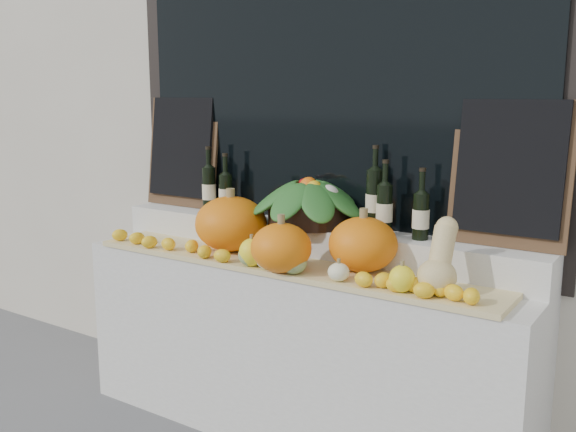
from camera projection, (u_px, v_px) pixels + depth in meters
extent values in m
cube|color=black|center=(328.00, 48.00, 3.12)|extent=(2.40, 0.04, 2.10)
cube|color=black|center=(325.00, 47.00, 3.10)|extent=(2.20, 0.02, 2.00)
cube|color=silver|center=(296.00, 348.00, 3.17)|extent=(2.30, 0.55, 0.88)
cube|color=silver|center=(313.00, 240.00, 3.19)|extent=(2.30, 0.25, 0.16)
cube|color=tan|center=(282.00, 266.00, 2.98)|extent=(2.10, 0.32, 0.02)
ellipsoid|color=orange|center=(231.00, 224.00, 3.20)|extent=(0.43, 0.43, 0.27)
ellipsoid|color=orange|center=(363.00, 244.00, 2.82)|extent=(0.40, 0.40, 0.24)
ellipsoid|color=orange|center=(281.00, 248.00, 2.82)|extent=(0.30, 0.30, 0.22)
ellipsoid|color=#DCC181|center=(437.00, 276.00, 2.51)|extent=(0.16, 0.16, 0.14)
cylinder|color=#DCC181|center=(443.00, 247.00, 2.53)|extent=(0.09, 0.14, 0.18)
sphere|color=#DCC181|center=(447.00, 228.00, 2.55)|extent=(0.09, 0.09, 0.09)
ellipsoid|color=#34681F|center=(294.00, 263.00, 2.79)|extent=(0.12, 0.12, 0.10)
cylinder|color=olive|center=(294.00, 249.00, 2.78)|extent=(0.02, 0.02, 0.02)
ellipsoid|color=#34681F|center=(250.00, 255.00, 2.92)|extent=(0.11, 0.11, 0.10)
cylinder|color=olive|center=(250.00, 242.00, 2.91)|extent=(0.02, 0.02, 0.02)
ellipsoid|color=#FFFACB|center=(267.00, 260.00, 2.87)|extent=(0.10, 0.10, 0.08)
cylinder|color=olive|center=(267.00, 249.00, 2.86)|extent=(0.02, 0.02, 0.02)
ellipsoid|color=yellow|center=(252.00, 252.00, 2.92)|extent=(0.12, 0.12, 0.13)
cylinder|color=olive|center=(252.00, 236.00, 2.90)|extent=(0.02, 0.02, 0.02)
ellipsoid|color=#FFFACB|center=(339.00, 272.00, 2.69)|extent=(0.09, 0.09, 0.08)
cylinder|color=olive|center=(339.00, 260.00, 2.68)|extent=(0.02, 0.02, 0.02)
ellipsoid|color=yellow|center=(402.00, 279.00, 2.53)|extent=(0.10, 0.10, 0.11)
cylinder|color=olive|center=(402.00, 263.00, 2.52)|extent=(0.02, 0.02, 0.02)
cylinder|color=black|center=(309.00, 213.00, 3.17)|extent=(0.40, 0.40, 0.12)
cylinder|color=black|center=(209.00, 190.00, 3.50)|extent=(0.07, 0.07, 0.25)
cylinder|color=black|center=(208.00, 158.00, 3.47)|extent=(0.03, 0.03, 0.10)
cylinder|color=beige|center=(209.00, 192.00, 3.51)|extent=(0.08, 0.08, 0.08)
cylinder|color=black|center=(208.00, 148.00, 3.46)|extent=(0.03, 0.03, 0.02)
cylinder|color=black|center=(226.00, 194.00, 3.45)|extent=(0.07, 0.07, 0.21)
cylinder|color=black|center=(225.00, 165.00, 3.42)|extent=(0.03, 0.03, 0.10)
cylinder|color=beige|center=(226.00, 196.00, 3.45)|extent=(0.08, 0.08, 0.08)
cylinder|color=black|center=(225.00, 155.00, 3.41)|extent=(0.03, 0.03, 0.02)
cylinder|color=black|center=(374.00, 201.00, 3.01)|extent=(0.08, 0.08, 0.29)
cylinder|color=black|center=(375.00, 159.00, 2.97)|extent=(0.03, 0.03, 0.10)
cylinder|color=beige|center=(374.00, 203.00, 3.01)|extent=(0.08, 0.08, 0.08)
cylinder|color=black|center=(376.00, 147.00, 2.96)|extent=(0.03, 0.03, 0.02)
cylinder|color=black|center=(384.00, 210.00, 2.93)|extent=(0.07, 0.07, 0.23)
cylinder|color=black|center=(385.00, 174.00, 2.89)|extent=(0.03, 0.03, 0.10)
cylinder|color=beige|center=(384.00, 212.00, 2.93)|extent=(0.08, 0.08, 0.08)
cylinder|color=black|center=(386.00, 161.00, 2.88)|extent=(0.03, 0.03, 0.02)
cylinder|color=black|center=(421.00, 217.00, 2.84)|extent=(0.07, 0.07, 0.21)
cylinder|color=black|center=(422.00, 182.00, 2.81)|extent=(0.03, 0.03, 0.10)
cylinder|color=beige|center=(421.00, 219.00, 2.85)|extent=(0.08, 0.08, 0.08)
cylinder|color=black|center=(423.00, 170.00, 2.80)|extent=(0.03, 0.03, 0.02)
cube|color=#4C331E|center=(183.00, 152.00, 3.68)|extent=(0.50, 0.10, 0.62)
cube|color=black|center=(181.00, 147.00, 3.66)|extent=(0.44, 0.09, 0.56)
cube|color=#4C331E|center=(510.00, 174.00, 2.68)|extent=(0.50, 0.10, 0.62)
cube|color=black|center=(510.00, 167.00, 2.66)|extent=(0.44, 0.09, 0.56)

